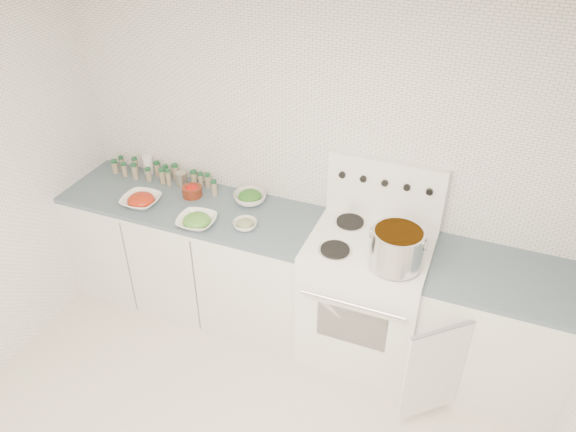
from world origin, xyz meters
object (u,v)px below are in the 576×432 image
object	(u,v)px
stove	(365,294)
bowl_tomato	(141,200)
bowl_snowpea	(197,221)
stock_pot	(397,247)

from	to	relation	value
stove	bowl_tomato	size ratio (longest dim) A/B	5.00
stove	bowl_snowpea	size ratio (longest dim) A/B	4.90
stove	bowl_snowpea	world-z (taller)	stove
stove	stock_pot	world-z (taller)	stove
bowl_tomato	stock_pot	bearing A→B (deg)	-1.48
stove	bowl_tomato	world-z (taller)	stove
stove	bowl_tomato	xyz separation A→B (m)	(-1.60, -0.13, 0.44)
bowl_tomato	stove	bearing A→B (deg)	4.80
stock_pot	bowl_snowpea	xyz separation A→B (m)	(-1.31, -0.03, -0.14)
bowl_tomato	bowl_snowpea	bearing A→B (deg)	-8.89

